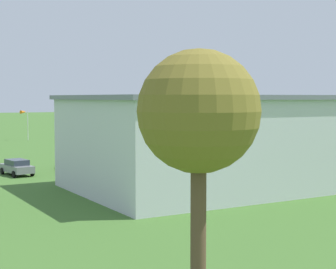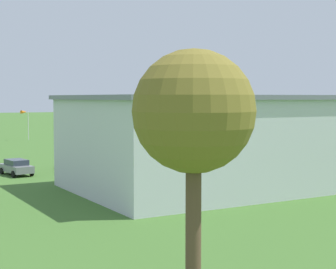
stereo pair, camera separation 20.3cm
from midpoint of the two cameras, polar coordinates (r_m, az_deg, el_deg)
name	(u,v)px [view 1 (the left image)]	position (r m, az deg, el deg)	size (l,w,h in m)	color
ground_plane	(114,146)	(85.53, -5.66, -1.20)	(400.00, 400.00, 0.00)	#3D6628
hangar	(243,140)	(47.73, 7.68, -0.56)	(29.92, 17.64, 7.70)	silver
biplane	(162,125)	(83.80, -0.74, 0.97)	(7.42, 8.10, 3.84)	silver
car_blue	(256,152)	(68.90, 9.08, -1.76)	(2.67, 4.53, 1.57)	#23389E
car_black	(73,161)	(58.29, -9.91, -2.77)	(2.24, 4.25, 1.62)	black
car_grey	(17,167)	(55.20, -15.50, -3.26)	(2.71, 4.56, 1.53)	slate
person_near_hangar_door	(259,149)	(72.24, 9.38, -1.50)	(0.43, 0.43, 1.67)	#B23333
person_by_parked_cars	(126,160)	(59.10, -4.51, -2.68)	(0.40, 0.40, 1.60)	beige
tree_near_perimeter_road	(199,114)	(16.95, 2.87, 2.09)	(3.85, 3.85, 9.01)	brown
windsock	(24,114)	(99.95, -14.76, 2.09)	(1.47, 1.21, 5.27)	silver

